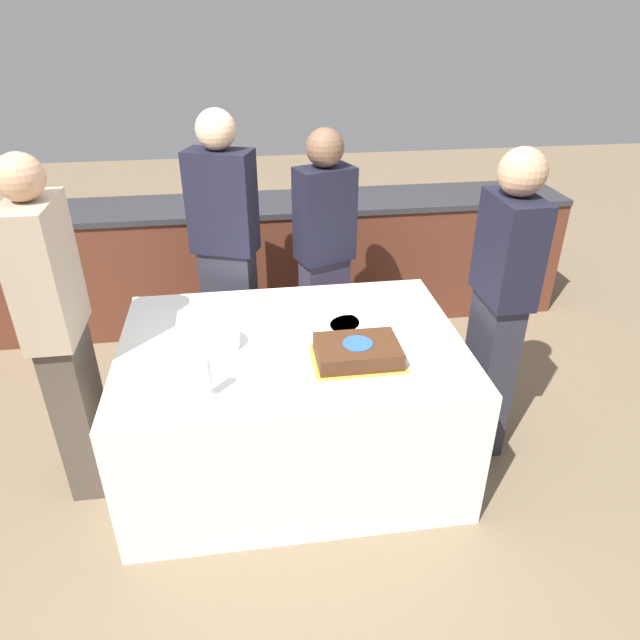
% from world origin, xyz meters
% --- Properties ---
extents(ground_plane, '(14.00, 14.00, 0.00)m').
position_xyz_m(ground_plane, '(0.00, 0.00, 0.00)').
color(ground_plane, '#7A664C').
extents(back_counter, '(4.40, 0.58, 0.92)m').
position_xyz_m(back_counter, '(0.00, 1.66, 0.46)').
color(back_counter, '#5B2D1E').
rests_on(back_counter, ground_plane).
extents(dining_table, '(1.65, 1.16, 0.75)m').
position_xyz_m(dining_table, '(0.00, 0.00, 0.37)').
color(dining_table, white).
rests_on(dining_table, ground_plane).
extents(cake, '(0.42, 0.31, 0.09)m').
position_xyz_m(cake, '(0.28, -0.21, 0.79)').
color(cake, gold).
rests_on(cake, dining_table).
extents(plate_stack, '(0.20, 0.20, 0.08)m').
position_xyz_m(plate_stack, '(-0.34, -0.01, 0.79)').
color(plate_stack, white).
rests_on(plate_stack, dining_table).
extents(wine_glass, '(0.07, 0.07, 0.18)m').
position_xyz_m(wine_glass, '(-0.39, -0.40, 0.86)').
color(wine_glass, white).
rests_on(wine_glass, dining_table).
extents(side_plate_near_cake, '(0.21, 0.21, 0.00)m').
position_xyz_m(side_plate_near_cake, '(0.31, 0.10, 0.75)').
color(side_plate_near_cake, white).
rests_on(side_plate_near_cake, dining_table).
extents(side_plate_right_edge, '(0.21, 0.21, 0.00)m').
position_xyz_m(side_plate_right_edge, '(0.26, 0.13, 0.75)').
color(side_plate_right_edge, white).
rests_on(side_plate_right_edge, dining_table).
extents(utensil_pile, '(0.14, 0.11, 0.02)m').
position_xyz_m(utensil_pile, '(0.20, -0.47, 0.76)').
color(utensil_pile, white).
rests_on(utensil_pile, dining_table).
extents(person_cutting_cake, '(0.37, 0.30, 1.59)m').
position_xyz_m(person_cutting_cake, '(0.28, 0.80, 0.84)').
color(person_cutting_cake, '#383347').
rests_on(person_cutting_cake, ground_plane).
extents(person_seated_left, '(0.20, 0.39, 1.68)m').
position_xyz_m(person_seated_left, '(-1.05, 0.00, 0.87)').
color(person_seated_left, '#4C4238').
rests_on(person_seated_left, ground_plane).
extents(person_seated_right, '(0.22, 0.36, 1.64)m').
position_xyz_m(person_seated_right, '(1.05, 0.00, 0.86)').
color(person_seated_right, '#282833').
rests_on(person_seated_right, ground_plane).
extents(person_standing_back, '(0.41, 0.32, 1.70)m').
position_xyz_m(person_standing_back, '(-0.30, 0.80, 0.89)').
color(person_standing_back, '#282833').
rests_on(person_standing_back, ground_plane).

